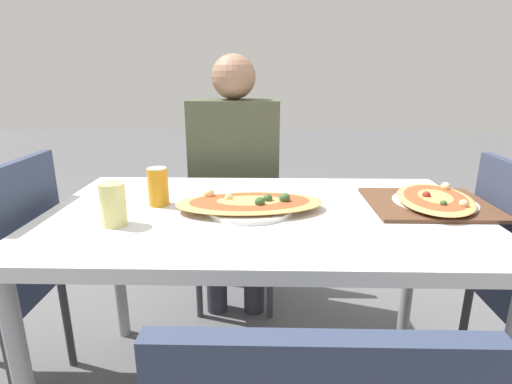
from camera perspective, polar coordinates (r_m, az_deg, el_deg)
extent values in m
cube|color=silver|center=(1.27, 0.90, -3.48)|extent=(1.36, 0.80, 0.04)
cylinder|color=#99999E|center=(1.85, -19.14, -9.94)|extent=(0.05, 0.05, 0.68)
cylinder|color=#99999E|center=(1.84, 21.10, -10.23)|extent=(0.05, 0.05, 0.68)
cube|color=#2D3851|center=(1.99, -2.84, -4.24)|extent=(0.40, 0.40, 0.04)
cube|color=#2D3851|center=(2.10, -2.58, 3.61)|extent=(0.38, 0.03, 0.43)
cylinder|color=#38383D|center=(1.93, 2.05, -12.34)|extent=(0.03, 0.03, 0.41)
cylinder|color=#38383D|center=(1.95, -8.20, -12.12)|extent=(0.03, 0.03, 0.41)
cylinder|color=#38383D|center=(2.23, 1.95, -8.11)|extent=(0.03, 0.03, 0.41)
cylinder|color=#38383D|center=(2.25, -6.81, -7.97)|extent=(0.03, 0.03, 0.41)
cube|color=#2D3851|center=(1.48, -29.96, -4.40)|extent=(0.03, 0.38, 0.43)
cylinder|color=#38383D|center=(1.81, -25.41, -16.22)|extent=(0.03, 0.03, 0.41)
cube|color=#2D3851|center=(1.46, 32.21, -5.01)|extent=(0.03, 0.38, 0.43)
cylinder|color=#38383D|center=(1.79, 27.49, -16.85)|extent=(0.03, 0.03, 0.41)
cylinder|color=#2D2D38|center=(1.97, -0.28, -11.00)|extent=(0.10, 0.10, 0.45)
cylinder|color=#2D2D38|center=(1.98, -5.69, -10.89)|extent=(0.10, 0.10, 0.45)
cube|color=#474C38|center=(1.88, -3.04, 4.24)|extent=(0.41, 0.21, 0.58)
sphere|color=#997056|center=(1.83, -3.24, 16.11)|extent=(0.20, 0.20, 0.20)
cylinder|color=white|center=(1.27, -0.90, -2.24)|extent=(0.28, 0.28, 0.01)
ellipsoid|color=tan|center=(1.26, -0.91, -1.52)|extent=(0.48, 0.27, 0.02)
ellipsoid|color=#C14C28|center=(1.26, -0.91, -1.26)|extent=(0.40, 0.22, 0.01)
sphere|color=#335928|center=(1.25, 4.13, -0.95)|extent=(0.03, 0.03, 0.03)
sphere|color=beige|center=(1.27, -3.94, -0.76)|extent=(0.03, 0.03, 0.03)
sphere|color=beige|center=(1.31, -6.72, -0.17)|extent=(0.03, 0.03, 0.03)
sphere|color=#335928|center=(1.22, 0.54, -1.43)|extent=(0.03, 0.03, 0.03)
sphere|color=#335928|center=(1.25, 1.69, -0.99)|extent=(0.03, 0.03, 0.03)
cylinder|color=orange|center=(1.34, -13.80, 0.70)|extent=(0.07, 0.07, 0.12)
cylinder|color=silver|center=(1.32, -13.98, 3.30)|extent=(0.06, 0.06, 0.00)
cylinder|color=#E0DB7F|center=(1.20, -19.71, -1.67)|extent=(0.07, 0.07, 0.12)
cube|color=brown|center=(1.43, 23.43, -1.56)|extent=(0.39, 0.33, 0.01)
cylinder|color=white|center=(1.43, 24.10, -1.52)|extent=(0.27, 0.27, 0.01)
ellipsoid|color=tan|center=(1.43, 24.18, -0.87)|extent=(0.31, 0.41, 0.02)
ellipsoid|color=#C14C28|center=(1.43, 24.21, -0.64)|extent=(0.26, 0.33, 0.01)
sphere|color=maroon|center=(1.41, 23.17, -0.40)|extent=(0.03, 0.03, 0.03)
sphere|color=beige|center=(1.53, 25.45, 0.69)|extent=(0.03, 0.03, 0.03)
sphere|color=#335928|center=(1.34, 25.20, -1.49)|extent=(0.02, 0.02, 0.02)
sphere|color=beige|center=(1.36, 27.53, -1.50)|extent=(0.03, 0.03, 0.03)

